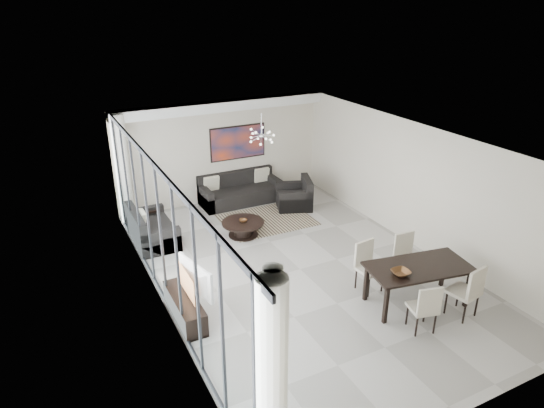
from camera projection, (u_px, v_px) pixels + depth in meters
room_shell at (321, 204)px, 10.19m from camera, size 6.00×9.00×2.90m
window_wall at (166, 236)px, 8.80m from camera, size 0.37×8.95×2.90m
soffit at (222, 106)px, 12.99m from camera, size 5.98×0.40×0.26m
painting at (238, 143)px, 13.78m from camera, size 1.68×0.04×0.98m
chandelier at (262, 136)px, 11.81m from camera, size 0.66×0.66×0.71m
rug at (267, 220)px, 12.89m from camera, size 2.34×1.82×0.01m
coffee_table at (243, 228)px, 11.99m from camera, size 1.06×1.06×0.37m
bowl_coffee at (243, 221)px, 11.91m from camera, size 0.23×0.23×0.06m
sofa_main at (240, 192)px, 13.94m from camera, size 2.31×0.94×0.84m
loveseat at (151, 231)px, 11.66m from camera, size 0.93×1.66×0.83m
armchair at (295, 197)px, 13.60m from camera, size 1.22×1.25×0.83m
side_table at (151, 215)px, 12.32m from camera, size 0.38×0.38×0.53m
tv_console at (185, 308)px, 8.88m from camera, size 0.40×1.44×0.45m
television at (191, 280)px, 8.77m from camera, size 0.38×1.07×0.62m
dining_table at (419, 270)px, 9.12m from camera, size 2.10×1.30×0.82m
dining_chair_sw at (426, 306)px, 8.37m from camera, size 0.54×0.54×0.96m
dining_chair_se at (469, 289)px, 8.74m from camera, size 0.57×0.57×1.07m
dining_chair_nw at (367, 262)px, 9.68m from camera, size 0.52×0.52×1.02m
dining_chair_ne at (406, 253)px, 10.03m from camera, size 0.49×0.49×1.01m
bowl_dining at (401, 273)px, 8.80m from camera, size 0.34×0.34×0.08m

